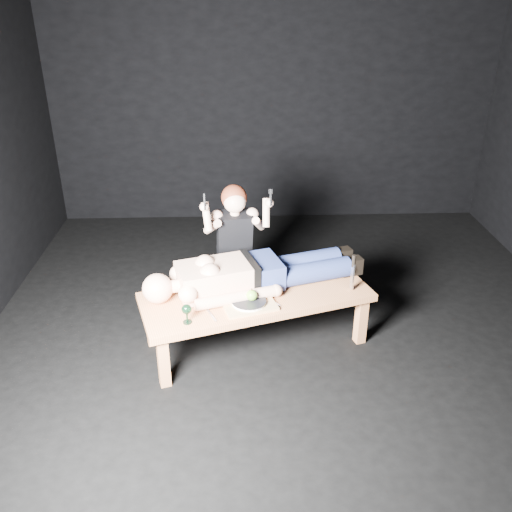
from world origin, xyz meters
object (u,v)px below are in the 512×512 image
Objects in this scene: table at (256,319)px; lying_man at (258,269)px; goblet at (187,314)px; carving_knife at (353,273)px; serving_tray at (249,304)px; kneeling_woman at (234,243)px.

table is 0.91× the size of lying_man.
goblet is 1.30m from carving_knife.
table is 4.61× the size of serving_tray.
carving_knife is (0.91, -0.59, 0.01)m from kneeling_woman.
lying_man is 0.35m from serving_tray.
kneeling_woman is 7.96× the size of goblet.
serving_tray is at bearing -89.72° from kneeling_woman.
lying_man is at bearing 76.01° from serving_tray.
table is 11.83× the size of goblet.
serving_tray is 2.56× the size of goblet.
carving_knife is at bearing 18.26° from goblet.
table is 1.49× the size of kneeling_woman.
lying_man is 6.33× the size of carving_knife.
table is at bearing 70.13° from serving_tray.
table is 0.74m from kneeling_woman.
carving_knife is at bearing 14.20° from serving_tray.
lying_man is (0.02, 0.14, 0.37)m from table.
carving_knife reaches higher than table.
carving_knife is (0.72, -0.11, 0.01)m from lying_man.
kneeling_woman reaches higher than goblet.
kneeling_woman is 3.10× the size of serving_tray.
lying_man reaches higher than goblet.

